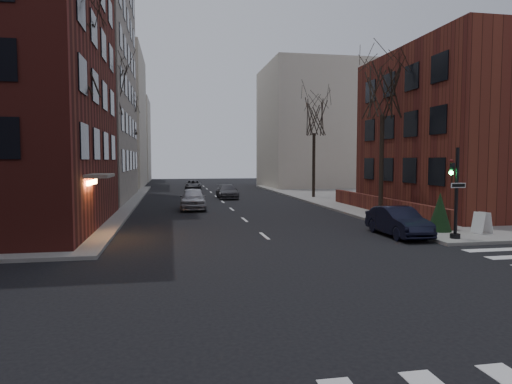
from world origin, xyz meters
TOP-DOWN VIEW (x-y plane):
  - ground at (0.00, 0.00)m, footprint 160.00×160.00m
  - building_left_tan at (-17.00, 34.00)m, footprint 18.00×18.00m
  - building_right_brick at (16.50, 19.00)m, footprint 12.00×14.00m
  - low_wall_right at (9.30, 19.00)m, footprint 0.35×16.00m
  - building_distant_la at (-15.00, 55.00)m, footprint 14.00×16.00m
  - building_distant_ra at (15.00, 50.00)m, footprint 14.00×14.00m
  - building_distant_lb at (-13.00, 72.00)m, footprint 10.00×12.00m
  - traffic_signal at (7.94, 8.99)m, footprint 0.76×0.44m
  - tree_left_a at (-8.80, 14.00)m, footprint 4.18×4.18m
  - tree_left_b at (-8.80, 26.00)m, footprint 4.40×4.40m
  - tree_left_c at (-8.80, 40.00)m, footprint 3.96×3.96m
  - tree_right_a at (8.80, 18.00)m, footprint 3.96×3.96m
  - tree_right_b at (8.80, 32.00)m, footprint 3.74×3.74m
  - streetlamp_near at (-8.20, 22.00)m, footprint 0.36×0.36m
  - streetlamp_far at (-8.20, 42.00)m, footprint 0.36×0.36m
  - parked_sedan at (6.20, 10.78)m, footprint 1.49×4.24m
  - car_lane_silver at (-2.80, 24.39)m, footprint 2.08×4.73m
  - car_lane_gray at (0.80, 33.38)m, footprint 1.87×4.53m
  - car_lane_far at (-1.75, 46.69)m, footprint 2.22×4.33m
  - sandwich_board at (10.05, 9.98)m, footprint 0.62×0.74m
  - evergreen_shrub at (8.49, 10.97)m, footprint 1.33×1.33m

SIDE VIEW (x-z plane):
  - ground at x=0.00m, z-range 0.00..0.00m
  - car_lane_far at x=-1.75m, z-range 0.00..1.17m
  - low_wall_right at x=9.30m, z-range 0.15..1.15m
  - car_lane_gray at x=0.80m, z-range 0.00..1.31m
  - sandwich_board at x=10.05m, z-range 0.15..1.17m
  - parked_sedan at x=6.20m, z-range 0.00..1.40m
  - car_lane_silver at x=-2.80m, z-range 0.00..1.58m
  - evergreen_shrub at x=8.49m, z-range 0.15..2.03m
  - traffic_signal at x=7.94m, z-range -0.09..3.91m
  - streetlamp_near at x=-8.20m, z-range 1.10..7.38m
  - streetlamp_far at x=-8.20m, z-range 1.10..7.38m
  - building_right_brick at x=16.50m, z-range 0.00..11.00m
  - building_distant_lb at x=-13.00m, z-range 0.00..14.00m
  - tree_right_b at x=8.80m, z-range 3.00..12.18m
  - building_distant_ra at x=15.00m, z-range 0.00..16.00m
  - tree_left_c at x=-8.80m, z-range 3.17..12.89m
  - tree_right_a at x=8.80m, z-range 3.17..12.89m
  - tree_left_a at x=-8.80m, z-range 3.34..13.60m
  - tree_left_b at x=-8.80m, z-range 3.51..14.31m
  - building_distant_la at x=-15.00m, z-range 0.00..18.00m
  - building_left_tan at x=-17.00m, z-range 0.00..28.00m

